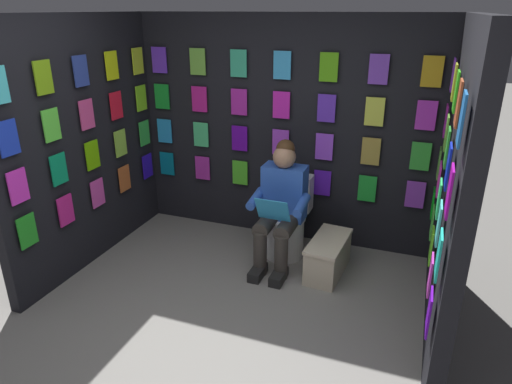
{
  "coord_description": "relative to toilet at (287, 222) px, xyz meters",
  "views": [
    {
      "loc": [
        -1.32,
        2.21,
        2.29
      ],
      "look_at": [
        -0.07,
        -1.15,
        0.85
      ],
      "focal_mm": 32.21,
      "sensor_mm": 36.0,
      "label": 1
    }
  ],
  "objects": [
    {
      "name": "toilet",
      "position": [
        0.0,
        0.0,
        0.0
      ],
      "size": [
        0.41,
        0.56,
        0.77
      ],
      "rotation": [
        0.0,
        0.0,
        -0.01
      ],
      "color": "white",
      "rests_on": "ground"
    },
    {
      "name": "display_wall_right",
      "position": [
        1.75,
        0.69,
        0.8
      ],
      "size": [
        0.14,
        2.08,
        2.26
      ],
      "color": "black",
      "rests_on": "ground"
    },
    {
      "name": "ground_plane",
      "position": [
        0.18,
        1.73,
        -0.33
      ],
      "size": [
        30.0,
        30.0,
        0.0
      ],
      "primitive_type": "plane",
      "color": "gray"
    },
    {
      "name": "display_wall_back",
      "position": [
        0.18,
        -0.4,
        0.8
      ],
      "size": [
        3.15,
        0.14,
        2.26
      ],
      "color": "black",
      "rests_on": "ground"
    },
    {
      "name": "display_wall_left",
      "position": [
        -1.39,
        0.69,
        0.8
      ],
      "size": [
        0.14,
        2.08,
        2.26
      ],
      "color": "black",
      "rests_on": "ground"
    },
    {
      "name": "comic_longbox_near",
      "position": [
        -0.47,
        0.26,
        -0.15
      ],
      "size": [
        0.34,
        0.65,
        0.34
      ],
      "rotation": [
        0.0,
        0.0,
        -0.08
      ],
      "color": "beige",
      "rests_on": "ground"
    },
    {
      "name": "person_reading",
      "position": [
        0.0,
        0.23,
        0.27
      ],
      "size": [
        0.53,
        0.68,
        1.19
      ],
      "rotation": [
        0.0,
        0.0,
        -0.01
      ],
      "color": "blue",
      "rests_on": "ground"
    }
  ]
}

